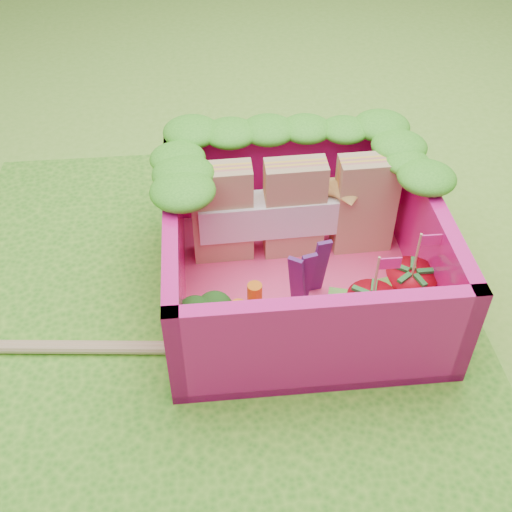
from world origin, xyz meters
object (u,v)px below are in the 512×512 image
at_px(sandwich_stack, 295,209).
at_px(broccoli, 215,314).
at_px(bento_box, 301,249).
at_px(strawberry_left, 370,313).
at_px(strawberry_right, 409,291).

relative_size(sandwich_stack, broccoli, 3.09).
relative_size(bento_box, sandwich_stack, 1.24).
bearing_deg(strawberry_left, strawberry_right, 28.82).
height_order(sandwich_stack, strawberry_left, sandwich_stack).
distance_m(strawberry_left, strawberry_right, 0.25).
relative_size(bento_box, broccoli, 3.82).
distance_m(sandwich_stack, broccoli, 0.76).
distance_m(bento_box, strawberry_right, 0.55).
distance_m(bento_box, strawberry_left, 0.46).
height_order(broccoli, strawberry_left, strawberry_left).
bearing_deg(bento_box, sandwich_stack, 88.57).
bearing_deg(strawberry_left, bento_box, 126.91).
relative_size(broccoli, strawberry_right, 0.70).
bearing_deg(bento_box, strawberry_left, -53.09).
distance_m(broccoli, strawberry_right, 0.93).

